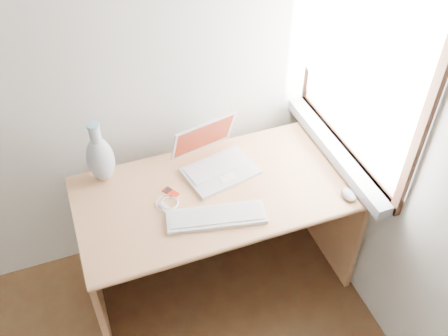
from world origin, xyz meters
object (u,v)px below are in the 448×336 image
object	(u,v)px
vase	(100,158)
desk	(212,207)
external_keyboard	(216,217)
laptop	(217,159)

from	to	relation	value
vase	desk	bearing A→B (deg)	-20.52
external_keyboard	desk	bearing A→B (deg)	87.33
laptop	external_keyboard	bearing A→B (deg)	-122.53
laptop	external_keyboard	world-z (taller)	laptop
laptop	vase	bearing A→B (deg)	156.18
desk	external_keyboard	world-z (taller)	external_keyboard
desk	external_keyboard	bearing A→B (deg)	-104.50
desk	external_keyboard	xyz separation A→B (m)	(-0.07, -0.26, 0.22)
laptop	vase	distance (m)	0.58
desk	vase	distance (m)	0.65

